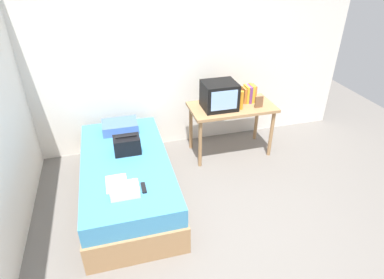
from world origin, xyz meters
name	(u,v)px	position (x,y,z in m)	size (l,w,h in m)	color
ground_plane	(218,232)	(0.00, 0.00, 0.00)	(8.00, 8.00, 0.00)	slate
wall_back	(174,58)	(0.00, 2.00, 1.30)	(5.20, 0.10, 2.60)	silver
bed	(127,179)	(-0.85, 0.81, 0.27)	(1.00, 2.00, 0.54)	#9E754C
desk	(232,112)	(0.68, 1.46, 0.64)	(1.16, 0.60, 0.74)	#9E754C
tv	(219,95)	(0.48, 1.44, 0.92)	(0.44, 0.39, 0.36)	black
water_bottle	(241,100)	(0.75, 1.34, 0.86)	(0.06, 0.06, 0.25)	orange
book_row	(249,94)	(0.94, 1.53, 0.85)	(0.18, 0.17, 0.25)	#CC7233
picture_frame	(259,102)	(1.00, 1.31, 0.82)	(0.11, 0.02, 0.16)	brown
pillow	(120,126)	(-0.84, 1.51, 0.61)	(0.45, 0.32, 0.12)	#4766AD
handbag	(127,145)	(-0.80, 0.96, 0.64)	(0.30, 0.20, 0.22)	black
magazine	(117,183)	(-0.97, 0.41, 0.55)	(0.21, 0.29, 0.01)	white
remote_dark	(144,188)	(-0.72, 0.26, 0.55)	(0.04, 0.16, 0.02)	black
folded_towel	(125,190)	(-0.90, 0.24, 0.58)	(0.28, 0.22, 0.08)	white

